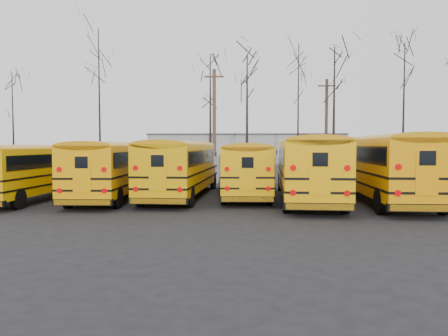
# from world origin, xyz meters

# --- Properties ---
(ground) EXTENTS (120.00, 120.00, 0.00)m
(ground) POSITION_xyz_m (0.00, 0.00, 0.00)
(ground) COLOR black
(ground) RESTS_ON ground
(fence) EXTENTS (40.00, 0.04, 2.00)m
(fence) POSITION_xyz_m (0.00, 12.00, 1.00)
(fence) COLOR gray
(fence) RESTS_ON ground
(distant_building) EXTENTS (22.00, 8.00, 4.00)m
(distant_building) POSITION_xyz_m (2.00, 32.00, 2.00)
(distant_building) COLOR #B1B2AD
(distant_building) RESTS_ON ground
(bus_a) EXTENTS (2.82, 10.42, 2.89)m
(bus_a) POSITION_xyz_m (-8.92, 1.72, 1.69)
(bus_a) COLOR black
(bus_a) RESTS_ON ground
(bus_b) EXTENTS (2.79, 10.94, 3.04)m
(bus_b) POSITION_xyz_m (-5.00, 2.41, 1.78)
(bus_b) COLOR black
(bus_b) RESTS_ON ground
(bus_c) EXTENTS (3.11, 11.23, 3.11)m
(bus_c) POSITION_xyz_m (-1.55, 3.00, 1.82)
(bus_c) COLOR black
(bus_c) RESTS_ON ground
(bus_d) EXTENTS (2.63, 10.65, 2.97)m
(bus_d) POSITION_xyz_m (1.91, 3.77, 1.74)
(bus_d) COLOR black
(bus_d) RESTS_ON ground
(bus_e) EXTENTS (3.33, 11.87, 3.29)m
(bus_e) POSITION_xyz_m (5.01, 1.73, 1.92)
(bus_e) COLOR black
(bus_e) RESTS_ON ground
(bus_f) EXTENTS (3.09, 12.15, 3.38)m
(bus_f) POSITION_xyz_m (8.74, 1.65, 1.98)
(bus_f) COLOR black
(bus_f) RESTS_ON ground
(utility_pole_left) EXTENTS (1.58, 0.28, 8.86)m
(utility_pole_left) POSITION_xyz_m (-0.59, 14.83, 4.55)
(utility_pole_left) COLOR brown
(utility_pole_left) RESTS_ON ground
(utility_pole_right) EXTENTS (1.55, 0.27, 8.67)m
(utility_pole_right) POSITION_xyz_m (9.12, 19.38, 4.45)
(utility_pole_right) COLOR #453127
(utility_pole_right) RESTS_ON ground
(tree_0) EXTENTS (0.26, 0.26, 9.07)m
(tree_0) POSITION_xyz_m (-18.15, 16.75, 4.53)
(tree_0) COLOR black
(tree_0) RESTS_ON ground
(tree_1) EXTENTS (0.26, 0.26, 12.59)m
(tree_1) POSITION_xyz_m (-10.42, 16.37, 6.30)
(tree_1) COLOR black
(tree_1) RESTS_ON ground
(tree_2) EXTENTS (0.26, 0.26, 10.53)m
(tree_2) POSITION_xyz_m (-1.09, 17.04, 5.27)
(tree_2) COLOR black
(tree_2) RESTS_ON ground
(tree_3) EXTENTS (0.26, 0.26, 9.93)m
(tree_3) POSITION_xyz_m (2.02, 14.47, 4.96)
(tree_3) COLOR black
(tree_3) RESTS_ON ground
(tree_4) EXTENTS (0.26, 0.26, 11.31)m
(tree_4) POSITION_xyz_m (6.32, 16.96, 5.66)
(tree_4) COLOR black
(tree_4) RESTS_ON ground
(tree_5) EXTENTS (0.26, 0.26, 10.47)m
(tree_5) POSITION_xyz_m (8.83, 14.65, 5.24)
(tree_5) COLOR black
(tree_5) RESTS_ON ground
(tree_6) EXTENTS (0.26, 0.26, 10.72)m
(tree_6) POSITION_xyz_m (14.14, 14.49, 5.36)
(tree_6) COLOR black
(tree_6) RESTS_ON ground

